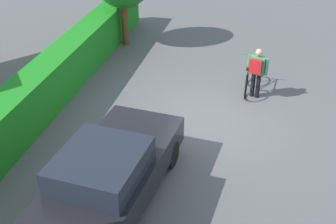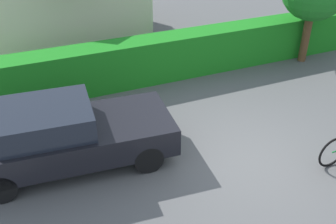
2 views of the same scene
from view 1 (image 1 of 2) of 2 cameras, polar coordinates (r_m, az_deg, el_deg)
name	(u,v)px [view 1 (image 1 of 2)]	position (r m, az deg, el deg)	size (l,w,h in m)	color
ground_plane	(210,121)	(12.47, 5.40, -1.16)	(60.00, 60.00, 0.00)	#565656
hedge_row	(52,81)	(13.49, -14.70, 3.84)	(14.52, 0.90, 1.35)	#1B7E1C
parked_car_near	(110,173)	(9.42, -7.49, -7.78)	(4.55, 2.22, 1.50)	black
bicycle	(247,79)	(14.00, 10.11, 4.24)	(1.72, 0.50, 1.03)	black
person_rider	(257,69)	(13.43, 11.32, 5.42)	(0.44, 0.62, 1.57)	black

